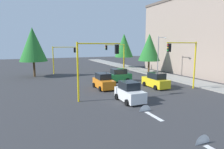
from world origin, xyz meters
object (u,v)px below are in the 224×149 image
car_green (118,76)px  tree_roadside_mid (149,47)px  street_lamp_curbside (160,52)px  car_yellow (156,81)px  traffic_signal_far_left (116,52)px  car_white (130,92)px  traffic_signal_near_right (95,59)px  traffic_signal_near_left (184,56)px  car_orange (103,82)px  traffic_signal_far_right (63,54)px  tree_opposite_side (33,45)px  tree_roadside_far (124,45)px

car_green → tree_roadside_mid: bearing=122.2°
street_lamp_curbside → car_yellow: street_lamp_curbside is taller
traffic_signal_far_left → car_white: bearing=-21.2°
traffic_signal_near_right → traffic_signal_near_left: traffic_signal_near_left is taller
tree_roadside_mid → car_white: tree_roadside_mid is taller
traffic_signal_near_right → car_green: size_ratio=1.41×
car_orange → traffic_signal_far_right: bearing=-170.9°
traffic_signal_far_right → traffic_signal_near_left: bearing=29.6°
traffic_signal_near_left → car_yellow: traffic_signal_near_left is taller
traffic_signal_far_right → car_green: (12.00, 6.09, -2.83)m
street_lamp_curbside → tree_opposite_side: tree_opposite_side is taller
traffic_signal_near_right → tree_roadside_mid: size_ratio=0.76×
street_lamp_curbside → tree_roadside_far: (-14.39, 0.30, 1.02)m
traffic_signal_near_right → tree_roadside_far: size_ratio=0.72×
traffic_signal_far_left → car_orange: 18.10m
car_orange → traffic_signal_near_right: bearing=-29.6°
traffic_signal_near_right → street_lamp_curbside: bearing=122.8°
traffic_signal_near_left → tree_roadside_far: (-24.00, 3.76, 1.17)m
car_yellow → tree_opposite_side: bearing=-137.4°
traffic_signal_far_left → car_yellow: bearing=-7.6°
traffic_signal_far_left → street_lamp_curbside: size_ratio=0.81×
tree_roadside_far → street_lamp_curbside: bearing=-1.2°
traffic_signal_far_left → tree_roadside_far: bearing=136.4°
street_lamp_curbside → car_orange: 13.81m
tree_opposite_side → tree_roadside_mid: tree_opposite_side is taller
traffic_signal_near_left → car_green: size_ratio=1.44×
tree_opposite_side → tree_roadside_far: tree_opposite_side is taller
car_green → traffic_signal_far_left: bearing=156.5°
traffic_signal_near_left → tree_roadside_far: tree_roadside_far is taller
traffic_signal_near_right → car_orange: traffic_signal_near_right is taller
car_white → car_yellow: bearing=124.7°
traffic_signal_far_left → traffic_signal_near_left: (20.00, 0.04, 0.19)m
street_lamp_curbside → tree_roadside_mid: 4.52m
tree_roadside_far → tree_opposite_side: bearing=-73.7°
tree_roadside_mid → car_yellow: bearing=-29.8°
traffic_signal_near_right → car_yellow: traffic_signal_near_right is taller
car_orange → tree_roadside_far: bearing=147.0°
street_lamp_curbside → tree_roadside_far: 14.43m
tree_roadside_far → car_green: tree_roadside_far is taller
street_lamp_curbside → tree_roadside_mid: (-4.39, 0.80, 0.70)m
tree_opposite_side → tree_roadside_far: (-6.00, 20.50, -0.23)m
car_green → street_lamp_curbside: bearing=100.4°
car_yellow → car_green: size_ratio=0.99×
traffic_signal_far_right → tree_roadside_mid: bearing=69.0°
car_white → traffic_signal_near_right: bearing=-122.8°
traffic_signal_far_left → tree_roadside_mid: tree_roadside_mid is taller
tree_opposite_side → car_green: 15.92m
traffic_signal_near_left → car_orange: (-4.52, -8.90, -3.30)m
traffic_signal_far_right → traffic_signal_near_left: traffic_signal_near_left is taller
traffic_signal_near_left → traffic_signal_near_right: bearing=-90.0°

